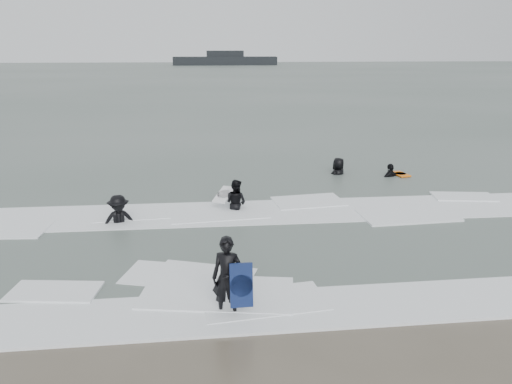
{
  "coord_description": "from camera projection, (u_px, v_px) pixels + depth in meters",
  "views": [
    {
      "loc": [
        -1.5,
        -10.32,
        5.66
      ],
      "look_at": [
        0.0,
        5.0,
        1.1
      ],
      "focal_mm": 35.0,
      "sensor_mm": 36.0,
      "label": 1
    }
  ],
  "objects": [
    {
      "name": "surf_foam",
      "position": [
        260.0,
        238.0,
        15.11
      ],
      "size": [
        30.03,
        9.06,
        0.09
      ],
      "color": "white",
      "rests_on": "ground"
    },
    {
      "name": "sea",
      "position": [
        214.0,
        78.0,
        87.91
      ],
      "size": [
        320.0,
        320.0,
        0.0
      ],
      "primitive_type": "plane",
      "color": "#47544C",
      "rests_on": "ground"
    },
    {
      "name": "vessel_horizon",
      "position": [
        225.0,
        60.0,
        141.26
      ],
      "size": [
        29.16,
        5.21,
        3.96
      ],
      "color": "black",
      "rests_on": "ground"
    },
    {
      "name": "surfer_centre",
      "position": [
        228.0,
        316.0,
        10.84
      ],
      "size": [
        0.77,
        0.61,
        1.84
      ],
      "primitive_type": "imported",
      "rotation": [
        0.0,
        0.0,
        -0.27
      ],
      "color": "black",
      "rests_on": "ground"
    },
    {
      "name": "surfer_right_far",
      "position": [
        338.0,
        175.0,
        22.53
      ],
      "size": [
        1.1,
        1.11,
        1.94
      ],
      "primitive_type": "imported",
      "rotation": [
        0.0,
        0.0,
        -2.33
      ],
      "color": "black",
      "rests_on": "ground"
    },
    {
      "name": "surfer_breaker",
      "position": [
        120.0,
        225.0,
        16.27
      ],
      "size": [
        1.35,
        0.99,
        1.87
      ],
      "primitive_type": "imported",
      "rotation": [
        0.0,
        0.0,
        0.27
      ],
      "color": "black",
      "rests_on": "ground"
    },
    {
      "name": "surfer_right_near",
      "position": [
        390.0,
        177.0,
        22.13
      ],
      "size": [
        1.12,
        0.82,
        1.77
      ],
      "primitive_type": "imported",
      "rotation": [
        0.0,
        0.0,
        -2.72
      ],
      "color": "black",
      "rests_on": "ground"
    },
    {
      "name": "bodyboards",
      "position": [
        306.0,
        203.0,
        16.85
      ],
      "size": [
        8.79,
        12.07,
        1.25
      ],
      "color": "#101D4B",
      "rests_on": "ground"
    },
    {
      "name": "ground",
      "position": [
        277.0,
        298.0,
        11.59
      ],
      "size": [
        320.0,
        320.0,
        0.0
      ],
      "primitive_type": "plane",
      "color": "brown",
      "rests_on": "ground"
    },
    {
      "name": "surfer_wading",
      "position": [
        236.0,
        211.0,
        17.67
      ],
      "size": [
        1.04,
        1.02,
        1.7
      ],
      "primitive_type": "imported",
      "rotation": [
        0.0,
        0.0,
        2.47
      ],
      "color": "black",
      "rests_on": "ground"
    }
  ]
}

